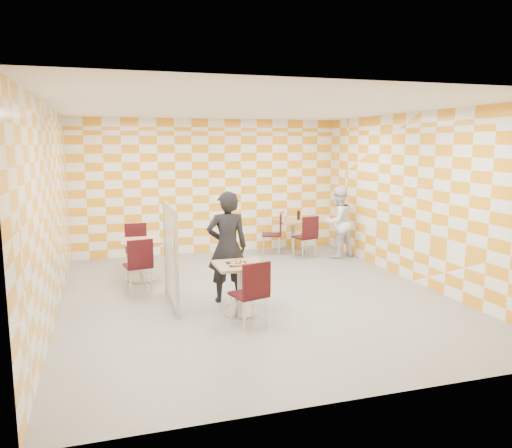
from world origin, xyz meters
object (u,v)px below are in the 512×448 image
Objects in this scene: chair_second_front at (307,234)px; man_white at (338,222)px; chair_empty_near at (139,261)px; man_dark at (227,247)px; soda_bottle at (299,215)px; chair_second_side at (276,231)px; second_table at (293,231)px; chair_empty_far at (136,243)px; main_table at (240,280)px; partition at (171,255)px; chair_main_front at (252,289)px; sport_bottle at (283,216)px; empty_table at (141,253)px.

man_white is at bearing -7.79° from chair_second_front.
man_dark reaches higher than chair_empty_near.
chair_second_front is at bearing -95.05° from soda_bottle.
chair_second_front is 0.60× the size of man_white.
second_table is at bearing 4.43° from chair_second_side.
chair_empty_near is 1.55m from chair_empty_far.
chair_empty_far is 0.53× the size of man_dark.
soda_bottle is (2.38, 3.69, 0.34)m from main_table.
partition is at bearing -132.96° from chair_second_side.
second_table is (2.22, 3.62, 0.00)m from main_table.
man_dark is at bearing -62.31° from chair_empty_far.
man_dark is (-1.82, -2.93, 0.33)m from chair_second_side.
soda_bottle reaches higher than chair_empty_near.
chair_empty_far is at bearing -169.38° from soda_bottle.
chair_main_front is 4.93m from soda_bottle.
sport_bottle is at bearing 34.13° from chair_empty_near.
man_dark is 8.70× the size of sport_bottle.
man_dark is (-0.03, 1.26, 0.33)m from chair_main_front.
chair_empty_near is at bearing -96.74° from empty_table.
chair_empty_near is 0.60× the size of man_white.
chair_empty_near is 4.04m from sport_bottle.
chair_empty_near is at bearing -145.87° from sport_bottle.
man_white is (0.78, -0.67, 0.26)m from second_table.
empty_table is at bearing -6.06° from man_white.
man_dark is at bearing -3.03° from partition.
chair_second_front is 1.00× the size of chair_empty_far.
man_white is 1.25m from sport_bottle.
chair_main_front is 4.02× the size of soda_bottle.
empty_table is at bearing -155.64° from sport_bottle.
sport_bottle is (-0.20, 0.11, 0.33)m from second_table.
soda_bottle is (3.64, 0.68, 0.31)m from chair_empty_far.
empty_table is at bearing 118.52° from main_table.
second_table is at bearing 31.33° from chair_empty_near.
chair_empty_near and chair_empty_far have the same top height.
chair_second_front is 3.36m from man_dark.
man_white is at bearing -38.48° from sport_bottle.
empty_table is at bearing -87.00° from chair_empty_far.
soda_bottle is (3.70, 2.23, 0.31)m from chair_empty_near.
sport_bottle is (0.22, 0.14, 0.29)m from chair_second_side.
chair_second_front is at bearing 23.39° from chair_empty_near.
chair_second_side is at bearing -175.57° from second_table.
chair_second_side is at bearing 23.74° from empty_table.
soda_bottle reaches higher than empty_table.
man_white is 7.73× the size of sport_bottle.
second_table is 3.54m from chair_empty_far.
man_dark is (0.87, -0.05, 0.08)m from partition.
empty_table is at bearing -158.45° from second_table.
chair_second_front is (2.32, 3.65, 0.00)m from chair_main_front.
chair_second_front is at bearing 12.42° from empty_table.
man_dark is 7.56× the size of soda_bottle.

